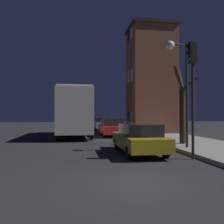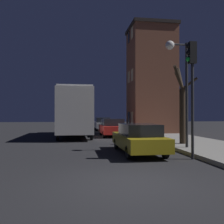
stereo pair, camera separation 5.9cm
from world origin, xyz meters
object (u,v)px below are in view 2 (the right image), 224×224
at_px(car_near_lane, 138,138).
at_px(car_mid_lane, 112,127).
at_px(car_far_lane, 102,124).
at_px(streetlamp, 179,71).
at_px(traffic_light, 192,76).
at_px(bare_tree, 182,106).
at_px(bus, 75,109).

height_order(car_near_lane, car_mid_lane, car_mid_lane).
distance_m(car_mid_lane, car_far_lane, 7.86).
relative_size(streetlamp, car_near_lane, 1.14).
relative_size(traffic_light, bare_tree, 1.07).
bearing_deg(car_near_lane, bus, 107.35).
xyz_separation_m(traffic_light, car_near_lane, (-1.80, 1.87, -2.73)).
height_order(car_mid_lane, car_far_lane, car_far_lane).
bearing_deg(car_mid_lane, traffic_light, -81.73).
height_order(bare_tree, car_near_lane, bare_tree).
height_order(streetlamp, bare_tree, streetlamp).
bearing_deg(traffic_light, car_far_lane, 94.92).
bearing_deg(streetlamp, car_near_lane, -167.04).
height_order(streetlamp, car_near_lane, streetlamp).
height_order(streetlamp, car_far_lane, streetlamp).
relative_size(bare_tree, car_near_lane, 0.95).
bearing_deg(bus, car_far_lane, 67.84).
bearing_deg(traffic_light, streetlamp, 78.79).
xyz_separation_m(car_near_lane, car_mid_lane, (0.13, 9.57, 0.04)).
relative_size(car_mid_lane, car_far_lane, 1.06).
height_order(bus, car_mid_lane, bus).
distance_m(streetlamp, car_mid_lane, 9.87).
height_order(traffic_light, bus, traffic_light).
xyz_separation_m(bare_tree, car_far_lane, (-3.01, 15.33, -1.55)).
distance_m(car_near_lane, car_far_lane, 17.44).
distance_m(traffic_light, bus, 12.57).
xyz_separation_m(bare_tree, car_near_lane, (-3.14, -2.11, -1.63)).
bearing_deg(car_far_lane, car_mid_lane, -90.01).
bearing_deg(car_far_lane, bare_tree, -78.90).
relative_size(traffic_light, car_far_lane, 1.15).
distance_m(bus, car_near_lane, 10.26).
height_order(streetlamp, traffic_light, streetlamp).
bearing_deg(streetlamp, car_mid_lane, 103.29).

